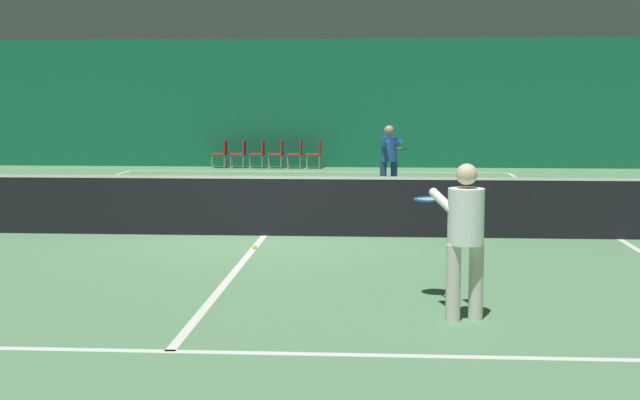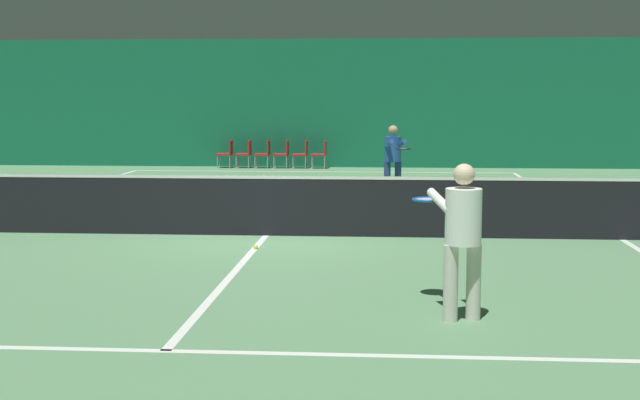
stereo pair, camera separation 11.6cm
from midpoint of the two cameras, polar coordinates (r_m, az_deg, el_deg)
ground_plane at (r=14.05m, az=-3.24°, el=-2.29°), size 60.00×60.00×0.00m
backdrop_curtain at (r=27.45m, az=0.50°, el=6.21°), size 23.00×0.12×3.92m
court_line_baseline_far at (r=25.82m, az=0.24°, el=1.83°), size 11.00×0.10×0.00m
court_line_service_far at (r=20.36m, az=-0.87°, el=0.52°), size 8.25×0.10×0.00m
court_line_service_near at (r=7.90m, az=-9.45°, el=-9.50°), size 8.25×0.10×0.00m
court_line_sideline_right at (r=14.41m, az=19.02°, el=-2.42°), size 0.10×23.80×0.00m
court_line_centre at (r=14.05m, az=-3.24°, el=-2.28°), size 0.10×12.80×0.00m
tennis_net at (r=13.98m, az=-3.25°, el=-0.22°), size 12.00×0.10×1.07m
player_near at (r=8.79m, az=9.40°, el=-1.85°), size 0.74×1.34×1.54m
player_far at (r=19.53m, az=4.88°, el=2.89°), size 0.62×1.34×1.55m
courtside_chair_0 at (r=27.32m, az=-5.85°, el=3.08°), size 0.44×0.44×0.84m
courtside_chair_1 at (r=27.23m, az=-4.65°, el=3.08°), size 0.44×0.44×0.84m
courtside_chair_2 at (r=27.14m, az=-3.44°, el=3.08°), size 0.44×0.44×0.84m
courtside_chair_3 at (r=27.07m, az=-2.23°, el=3.07°), size 0.44×0.44×0.84m
courtside_chair_4 at (r=27.01m, az=-1.01°, el=3.07°), size 0.44×0.44×0.84m
courtside_chair_5 at (r=26.96m, az=0.21°, el=3.06°), size 0.44×0.44×0.84m
tennis_ball at (r=12.83m, az=-3.88°, el=-3.01°), size 0.07×0.07×0.07m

